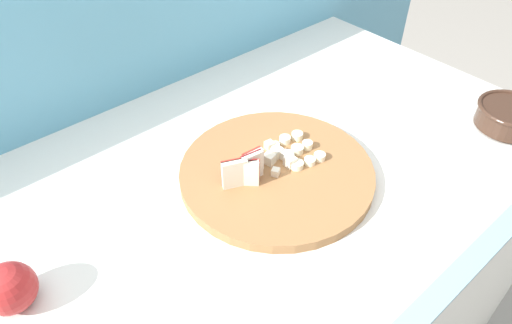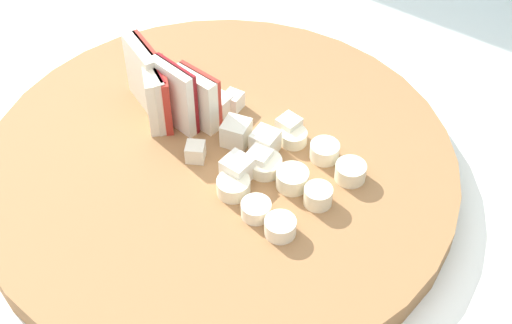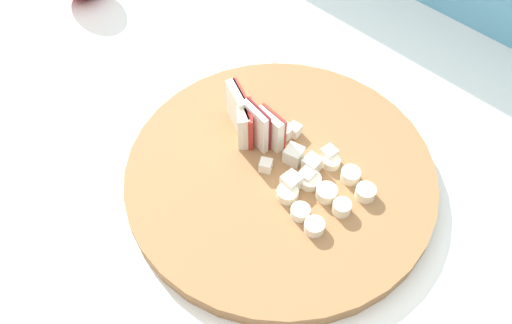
{
  "view_description": "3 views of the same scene",
  "coord_description": "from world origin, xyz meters",
  "px_view_note": "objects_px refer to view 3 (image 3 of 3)",
  "views": [
    {
      "loc": [
        -0.41,
        -0.51,
        1.57
      ],
      "look_at": [
        0.03,
        -0.01,
        0.98
      ],
      "focal_mm": 32.36,
      "sensor_mm": 36.0,
      "label": 1
    },
    {
      "loc": [
        0.34,
        -0.35,
        1.37
      ],
      "look_at": [
        0.11,
        -0.03,
        0.97
      ],
      "focal_mm": 51.18,
      "sensor_mm": 36.0,
      "label": 2
    },
    {
      "loc": [
        0.33,
        -0.34,
        1.5
      ],
      "look_at": [
        0.06,
        -0.06,
        0.99
      ],
      "focal_mm": 38.3,
      "sensor_mm": 36.0,
      "label": 3
    }
  ],
  "objects_px": {
    "apple_wedge_fan": "(250,121)",
    "banana_slice_rows": "(325,193)",
    "cutting_board": "(280,175)",
    "apple_dice_pile": "(299,160)"
  },
  "relations": [
    {
      "from": "cutting_board",
      "to": "apple_dice_pile",
      "type": "xyz_separation_m",
      "value": [
        0.01,
        0.02,
        0.02
      ]
    },
    {
      "from": "cutting_board",
      "to": "banana_slice_rows",
      "type": "relative_size",
      "value": 3.54
    },
    {
      "from": "apple_wedge_fan",
      "to": "apple_dice_pile",
      "type": "bearing_deg",
      "value": 6.16
    },
    {
      "from": "cutting_board",
      "to": "apple_wedge_fan",
      "type": "distance_m",
      "value": 0.08
    },
    {
      "from": "apple_wedge_fan",
      "to": "apple_dice_pile",
      "type": "distance_m",
      "value": 0.08
    },
    {
      "from": "apple_wedge_fan",
      "to": "banana_slice_rows",
      "type": "relative_size",
      "value": 0.9
    },
    {
      "from": "apple_dice_pile",
      "to": "banana_slice_rows",
      "type": "distance_m",
      "value": 0.06
    },
    {
      "from": "apple_wedge_fan",
      "to": "banana_slice_rows",
      "type": "bearing_deg",
      "value": -2.82
    },
    {
      "from": "apple_wedge_fan",
      "to": "banana_slice_rows",
      "type": "distance_m",
      "value": 0.14
    },
    {
      "from": "apple_wedge_fan",
      "to": "banana_slice_rows",
      "type": "height_order",
      "value": "apple_wedge_fan"
    }
  ]
}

